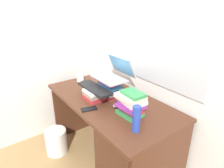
{
  "coord_description": "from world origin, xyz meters",
  "views": [
    {
      "loc": [
        1.38,
        -0.98,
        1.61
      ],
      "look_at": [
        0.06,
        -0.01,
        0.92
      ],
      "focal_mm": 31.44,
      "sensor_mm": 36.0,
      "label": 1
    }
  ],
  "objects_px": {
    "laptop": "(114,73)",
    "computer_mouse": "(118,105)",
    "book_stack_side": "(131,103)",
    "wastebasket": "(56,141)",
    "book_stack_keyboard_riser": "(95,94)",
    "desk": "(131,148)",
    "mug": "(80,78)",
    "water_bottle": "(136,119)",
    "keyboard": "(95,88)",
    "cell_phone": "(89,109)",
    "book_stack_tall": "(109,87)"
  },
  "relations": [
    {
      "from": "computer_mouse",
      "to": "book_stack_tall",
      "type": "bearing_deg",
      "value": 161.72
    },
    {
      "from": "mug",
      "to": "cell_phone",
      "type": "distance_m",
      "value": 0.68
    },
    {
      "from": "laptop",
      "to": "mug",
      "type": "xyz_separation_m",
      "value": [
        -0.49,
        -0.13,
        -0.17
      ]
    },
    {
      "from": "laptop",
      "to": "mug",
      "type": "distance_m",
      "value": 0.54
    },
    {
      "from": "book_stack_keyboard_riser",
      "to": "mug",
      "type": "relative_size",
      "value": 1.68
    },
    {
      "from": "mug",
      "to": "desk",
      "type": "bearing_deg",
      "value": -0.94
    },
    {
      "from": "mug",
      "to": "wastebasket",
      "type": "xyz_separation_m",
      "value": [
        0.12,
        -0.41,
        -0.65
      ]
    },
    {
      "from": "book_stack_side",
      "to": "wastebasket",
      "type": "xyz_separation_m",
      "value": [
        -0.79,
        -0.4,
        -0.71
      ]
    },
    {
      "from": "keyboard",
      "to": "cell_phone",
      "type": "xyz_separation_m",
      "value": [
        0.15,
        -0.15,
        -0.1
      ]
    },
    {
      "from": "book_stack_side",
      "to": "laptop",
      "type": "bearing_deg",
      "value": 161.38
    },
    {
      "from": "mug",
      "to": "cell_phone",
      "type": "relative_size",
      "value": 0.87
    },
    {
      "from": "desk",
      "to": "water_bottle",
      "type": "xyz_separation_m",
      "value": [
        0.17,
        -0.11,
        0.44
      ]
    },
    {
      "from": "book_stack_keyboard_riser",
      "to": "computer_mouse",
      "type": "xyz_separation_m",
      "value": [
        0.25,
        0.09,
        -0.03
      ]
    },
    {
      "from": "desk",
      "to": "mug",
      "type": "bearing_deg",
      "value": 179.06
    },
    {
      "from": "mug",
      "to": "water_bottle",
      "type": "bearing_deg",
      "value": -6.67
    },
    {
      "from": "book_stack_tall",
      "to": "keyboard",
      "type": "xyz_separation_m",
      "value": [
        -0.01,
        -0.16,
        0.02
      ]
    },
    {
      "from": "book_stack_side",
      "to": "wastebasket",
      "type": "distance_m",
      "value": 1.13
    },
    {
      "from": "desk",
      "to": "laptop",
      "type": "height_order",
      "value": "laptop"
    },
    {
      "from": "keyboard",
      "to": "mug",
      "type": "height_order",
      "value": "keyboard"
    },
    {
      "from": "laptop",
      "to": "cell_phone",
      "type": "height_order",
      "value": "laptop"
    },
    {
      "from": "desk",
      "to": "computer_mouse",
      "type": "xyz_separation_m",
      "value": [
        -0.19,
        -0.0,
        0.35
      ]
    },
    {
      "from": "keyboard",
      "to": "mug",
      "type": "xyz_separation_m",
      "value": [
        -0.48,
        0.1,
        -0.06
      ]
    },
    {
      "from": "water_bottle",
      "to": "cell_phone",
      "type": "xyz_separation_m",
      "value": [
        -0.47,
        -0.12,
        -0.1
      ]
    },
    {
      "from": "book_stack_side",
      "to": "mug",
      "type": "distance_m",
      "value": 0.91
    },
    {
      "from": "keyboard",
      "to": "cell_phone",
      "type": "height_order",
      "value": "keyboard"
    },
    {
      "from": "book_stack_tall",
      "to": "laptop",
      "type": "relative_size",
      "value": 0.72
    },
    {
      "from": "computer_mouse",
      "to": "cell_phone",
      "type": "xyz_separation_m",
      "value": [
        -0.11,
        -0.23,
        -0.01
      ]
    },
    {
      "from": "book_stack_tall",
      "to": "mug",
      "type": "relative_size",
      "value": 2.13
    },
    {
      "from": "desk",
      "to": "book_stack_tall",
      "type": "height_order",
      "value": "book_stack_tall"
    },
    {
      "from": "laptop",
      "to": "wastebasket",
      "type": "xyz_separation_m",
      "value": [
        -0.37,
        -0.54,
        -0.82
      ]
    },
    {
      "from": "keyboard",
      "to": "mug",
      "type": "bearing_deg",
      "value": 167.9
    },
    {
      "from": "book_stack_keyboard_riser",
      "to": "wastebasket",
      "type": "height_order",
      "value": "book_stack_keyboard_riser"
    },
    {
      "from": "desk",
      "to": "wastebasket",
      "type": "xyz_separation_m",
      "value": [
        -0.81,
        -0.4,
        -0.26
      ]
    },
    {
      "from": "book_stack_side",
      "to": "book_stack_tall",
      "type": "bearing_deg",
      "value": 168.96
    },
    {
      "from": "water_bottle",
      "to": "wastebasket",
      "type": "xyz_separation_m",
      "value": [
        -0.98,
        -0.28,
        -0.7
      ]
    },
    {
      "from": "desk",
      "to": "cell_phone",
      "type": "height_order",
      "value": "cell_phone"
    },
    {
      "from": "book_stack_tall",
      "to": "keyboard",
      "type": "relative_size",
      "value": 0.6
    },
    {
      "from": "computer_mouse",
      "to": "water_bottle",
      "type": "xyz_separation_m",
      "value": [
        0.36,
        -0.11,
        0.08
      ]
    },
    {
      "from": "keyboard",
      "to": "computer_mouse",
      "type": "height_order",
      "value": "keyboard"
    },
    {
      "from": "water_bottle",
      "to": "wastebasket",
      "type": "relative_size",
      "value": 0.71
    },
    {
      "from": "laptop",
      "to": "wastebasket",
      "type": "bearing_deg",
      "value": -124.74
    },
    {
      "from": "computer_mouse",
      "to": "mug",
      "type": "xyz_separation_m",
      "value": [
        -0.74,
        0.02,
        0.03
      ]
    },
    {
      "from": "book_stack_keyboard_riser",
      "to": "computer_mouse",
      "type": "height_order",
      "value": "book_stack_keyboard_riser"
    },
    {
      "from": "book_stack_tall",
      "to": "laptop",
      "type": "height_order",
      "value": "laptop"
    },
    {
      "from": "desk",
      "to": "cell_phone",
      "type": "distance_m",
      "value": 0.51
    },
    {
      "from": "book_stack_tall",
      "to": "book_stack_side",
      "type": "bearing_deg",
      "value": -11.04
    },
    {
      "from": "laptop",
      "to": "computer_mouse",
      "type": "height_order",
      "value": "laptop"
    },
    {
      "from": "book_stack_tall",
      "to": "keyboard",
      "type": "bearing_deg",
      "value": -94.09
    },
    {
      "from": "book_stack_tall",
      "to": "book_stack_side",
      "type": "distance_m",
      "value": 0.43
    },
    {
      "from": "book_stack_tall",
      "to": "computer_mouse",
      "type": "xyz_separation_m",
      "value": [
        0.25,
        -0.08,
        -0.07
      ]
    }
  ]
}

